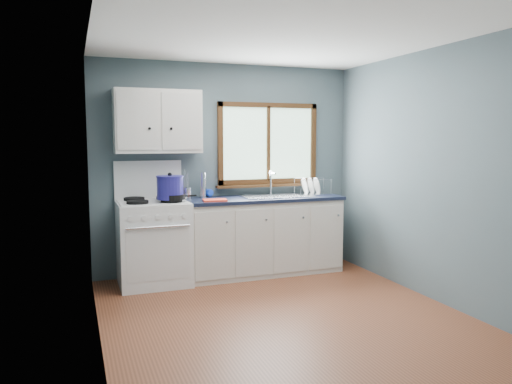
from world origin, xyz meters
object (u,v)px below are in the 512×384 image
object	(u,v)px
sink	(277,201)
utensil_crock	(187,193)
dish_rack	(312,190)
gas_range	(153,240)
skillet	(173,197)
thermos	(203,185)
base_cabinets	(263,239)
stockpot	(170,187)

from	to	relation	value
sink	utensil_crock	distance (m)	1.08
dish_rack	gas_range	bearing A→B (deg)	-169.24
skillet	utensil_crock	xyz separation A→B (m)	(0.22, 0.31, 0.00)
sink	thermos	xyz separation A→B (m)	(-0.87, 0.15, 0.21)
dish_rack	utensil_crock	bearing A→B (deg)	-174.23
base_cabinets	thermos	size ratio (longest dim) A/B	6.23
sink	dish_rack	bearing A→B (deg)	5.26
base_cabinets	sink	size ratio (longest dim) A/B	2.20
skillet	stockpot	size ratio (longest dim) A/B	1.22
thermos	sink	bearing A→B (deg)	-9.99
dish_rack	sink	bearing A→B (deg)	-165.82
base_cabinets	stockpot	xyz separation A→B (m)	(-1.13, -0.16, 0.68)
base_cabinets	thermos	distance (m)	0.97
thermos	utensil_crock	bearing A→B (deg)	-173.39
gas_range	utensil_crock	size ratio (longest dim) A/B	4.04
sink	utensil_crock	world-z (taller)	utensil_crock
gas_range	utensil_crock	world-z (taller)	gas_range
base_cabinets	dish_rack	size ratio (longest dim) A/B	4.12
skillet	sink	bearing A→B (deg)	-0.56
utensil_crock	thermos	world-z (taller)	utensil_crock
skillet	thermos	distance (m)	0.54
gas_range	dish_rack	size ratio (longest dim) A/B	3.03
dish_rack	stockpot	bearing A→B (deg)	-164.69
skillet	stockpot	world-z (taller)	stockpot
skillet	dish_rack	size ratio (longest dim) A/B	0.93
sink	stockpot	distance (m)	1.34
gas_range	stockpot	world-z (taller)	gas_range
gas_range	sink	size ratio (longest dim) A/B	1.62
gas_range	base_cabinets	bearing A→B (deg)	0.82
stockpot	thermos	world-z (taller)	stockpot
base_cabinets	skillet	size ratio (longest dim) A/B	4.44
skillet	utensil_crock	bearing A→B (deg)	46.48
sink	stockpot	size ratio (longest dim) A/B	2.46
sink	stockpot	bearing A→B (deg)	-173.18
base_cabinets	dish_rack	world-z (taller)	dish_rack
thermos	dish_rack	distance (m)	1.37
skillet	utensil_crock	world-z (taller)	utensil_crock
sink	base_cabinets	bearing A→B (deg)	179.87
skillet	stockpot	xyz separation A→B (m)	(-0.03, 0.02, 0.10)
sink	skillet	bearing A→B (deg)	-172.13
gas_range	utensil_crock	xyz separation A→B (m)	(0.42, 0.15, 0.50)
base_cabinets	stockpot	size ratio (longest dim) A/B	5.43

